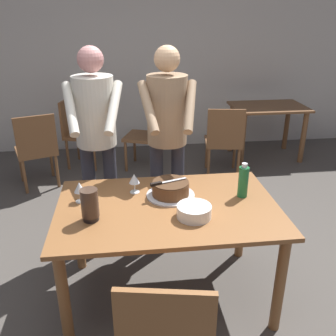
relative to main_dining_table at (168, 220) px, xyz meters
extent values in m
plane|color=#4C4742|center=(0.00, 0.00, -0.64)|extent=(14.00, 14.00, 0.00)
cube|color=beige|center=(0.00, 3.34, 0.71)|extent=(10.00, 0.12, 2.70)
cube|color=brown|center=(0.00, 0.00, 0.09)|extent=(1.48, 0.96, 0.03)
cylinder|color=brown|center=(-0.67, -0.40, -0.28)|extent=(0.07, 0.07, 0.72)
cylinder|color=brown|center=(0.67, -0.40, -0.28)|extent=(0.07, 0.07, 0.72)
cylinder|color=brown|center=(-0.67, 0.40, -0.28)|extent=(0.07, 0.07, 0.72)
cylinder|color=brown|center=(0.67, 0.40, -0.28)|extent=(0.07, 0.07, 0.72)
cylinder|color=silver|center=(0.04, 0.14, 0.11)|extent=(0.34, 0.34, 0.01)
cylinder|color=brown|center=(0.04, 0.14, 0.17)|extent=(0.26, 0.26, 0.09)
cylinder|color=#432A18|center=(0.04, 0.14, 0.21)|extent=(0.25, 0.25, 0.01)
cube|color=silver|center=(0.06, 0.15, 0.22)|extent=(0.20, 0.08, 0.00)
cube|color=black|center=(-0.07, 0.11, 0.22)|extent=(0.08, 0.05, 0.02)
cylinder|color=white|center=(0.15, -0.16, 0.11)|extent=(0.22, 0.22, 0.01)
cylinder|color=white|center=(0.15, -0.16, 0.12)|extent=(0.22, 0.22, 0.01)
cylinder|color=white|center=(0.15, -0.16, 0.13)|extent=(0.22, 0.22, 0.01)
cylinder|color=white|center=(0.15, -0.16, 0.14)|extent=(0.22, 0.22, 0.01)
cylinder|color=white|center=(0.15, -0.16, 0.15)|extent=(0.22, 0.22, 0.01)
cylinder|color=white|center=(0.15, -0.16, 0.16)|extent=(0.22, 0.22, 0.01)
cylinder|color=white|center=(0.15, -0.16, 0.17)|extent=(0.22, 0.22, 0.01)
cylinder|color=white|center=(0.15, -0.16, 0.18)|extent=(0.22, 0.22, 0.01)
cylinder|color=silver|center=(-0.58, 0.13, 0.11)|extent=(0.07, 0.07, 0.00)
cylinder|color=silver|center=(-0.58, 0.13, 0.15)|extent=(0.01, 0.01, 0.07)
cone|color=silver|center=(-0.58, 0.13, 0.22)|extent=(0.08, 0.08, 0.07)
cylinder|color=silver|center=(-0.21, 0.23, 0.11)|extent=(0.07, 0.07, 0.00)
cylinder|color=silver|center=(-0.21, 0.23, 0.15)|extent=(0.01, 0.01, 0.07)
cone|color=silver|center=(-0.21, 0.23, 0.22)|extent=(0.08, 0.08, 0.07)
cylinder|color=#1E6B38|center=(0.54, 0.08, 0.22)|extent=(0.07, 0.07, 0.22)
cylinder|color=silver|center=(0.54, 0.08, 0.34)|extent=(0.04, 0.04, 0.03)
cylinder|color=black|center=(-0.50, -0.12, 0.12)|extent=(0.10, 0.10, 0.03)
cylinder|color=#3F2D23|center=(-0.50, -0.12, 0.23)|extent=(0.11, 0.11, 0.18)
cylinder|color=#2D2D38|center=(0.17, 0.69, -0.17)|extent=(0.11, 0.11, 0.95)
cylinder|color=#2D2D38|center=(-0.01, 0.70, -0.17)|extent=(0.11, 0.11, 0.95)
cylinder|color=#997A5B|center=(0.08, 0.70, 0.58)|extent=(0.32, 0.32, 0.55)
sphere|color=tan|center=(0.08, 0.70, 0.98)|extent=(0.20, 0.20, 0.20)
cylinder|color=#997A5B|center=(0.23, 0.51, 0.66)|extent=(0.17, 0.42, 0.34)
cylinder|color=#997A5B|center=(-0.08, 0.52, 0.66)|extent=(0.14, 0.42, 0.34)
cylinder|color=#2D2D38|center=(-0.40, 0.73, -0.17)|extent=(0.11, 0.11, 0.95)
cylinder|color=#2D2D38|center=(-0.58, 0.73, -0.17)|extent=(0.11, 0.11, 0.95)
cylinder|color=beige|center=(-0.49, 0.73, 0.58)|extent=(0.32, 0.32, 0.55)
sphere|color=tan|center=(-0.49, 0.73, 0.98)|extent=(0.20, 0.20, 0.20)
cylinder|color=beige|center=(-0.34, 0.54, 0.66)|extent=(0.16, 0.42, 0.34)
cylinder|color=beige|center=(-0.65, 0.55, 0.66)|extent=(0.15, 0.42, 0.34)
cube|color=brown|center=(-0.09, -0.78, -0.21)|extent=(0.51, 0.51, 0.04)
cube|color=brown|center=(-0.13, -0.98, 0.03)|extent=(0.44, 0.11, 0.45)
cube|color=brown|center=(1.72, 2.64, 0.08)|extent=(1.00, 0.70, 0.03)
cylinder|color=brown|center=(1.29, 2.37, -0.29)|extent=(0.07, 0.07, 0.71)
cylinder|color=brown|center=(2.14, 2.37, -0.29)|extent=(0.07, 0.07, 0.71)
cylinder|color=brown|center=(1.29, 2.92, -0.29)|extent=(0.07, 0.07, 0.71)
cylinder|color=brown|center=(2.14, 2.92, -0.29)|extent=(0.07, 0.07, 0.71)
cube|color=brown|center=(-0.80, 2.62, -0.21)|extent=(0.54, 0.54, 0.04)
cylinder|color=brown|center=(-0.57, 2.75, -0.44)|extent=(0.04, 0.04, 0.41)
cylinder|color=brown|center=(-0.67, 2.40, -0.44)|extent=(0.04, 0.04, 0.41)
cylinder|color=brown|center=(-0.92, 2.84, -0.44)|extent=(0.04, 0.04, 0.41)
cylinder|color=brown|center=(-1.02, 2.49, -0.44)|extent=(0.04, 0.04, 0.41)
cube|color=brown|center=(-1.00, 2.68, 0.03)|extent=(0.15, 0.43, 0.45)
cube|color=brown|center=(-0.03, 2.44, -0.21)|extent=(0.57, 0.57, 0.04)
cylinder|color=brown|center=(-0.27, 2.34, -0.44)|extent=(0.04, 0.04, 0.41)
cylinder|color=brown|center=(-0.14, 2.68, -0.44)|extent=(0.04, 0.04, 0.41)
cylinder|color=brown|center=(0.07, 2.21, -0.44)|extent=(0.04, 0.04, 0.41)
cylinder|color=brown|center=(0.20, 2.55, -0.44)|extent=(0.04, 0.04, 0.41)
cube|color=brown|center=(0.16, 2.37, 0.03)|extent=(0.18, 0.42, 0.45)
cube|color=brown|center=(0.95, 2.12, -0.21)|extent=(0.50, 0.50, 0.04)
cylinder|color=brown|center=(0.80, 2.32, -0.44)|extent=(0.04, 0.04, 0.41)
cylinder|color=brown|center=(1.16, 2.27, -0.44)|extent=(0.04, 0.04, 0.41)
cylinder|color=brown|center=(0.74, 1.96, -0.44)|extent=(0.04, 0.04, 0.41)
cylinder|color=brown|center=(1.10, 1.91, -0.44)|extent=(0.04, 0.04, 0.41)
cube|color=brown|center=(0.92, 1.91, 0.03)|extent=(0.44, 0.10, 0.45)
cube|color=brown|center=(-1.31, 2.07, -0.21)|extent=(0.56, 0.56, 0.04)
cylinder|color=brown|center=(-1.54, 2.18, -0.44)|extent=(0.04, 0.04, 0.41)
cylinder|color=brown|center=(-1.20, 2.30, -0.44)|extent=(0.04, 0.04, 0.41)
cylinder|color=brown|center=(-1.42, 1.84, -0.44)|extent=(0.04, 0.04, 0.41)
cylinder|color=brown|center=(-1.08, 1.96, -0.44)|extent=(0.04, 0.04, 0.41)
cube|color=brown|center=(-1.24, 1.88, 0.03)|extent=(0.42, 0.18, 0.45)
camera|label=1|loc=(-0.26, -2.17, 1.32)|focal=39.68mm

